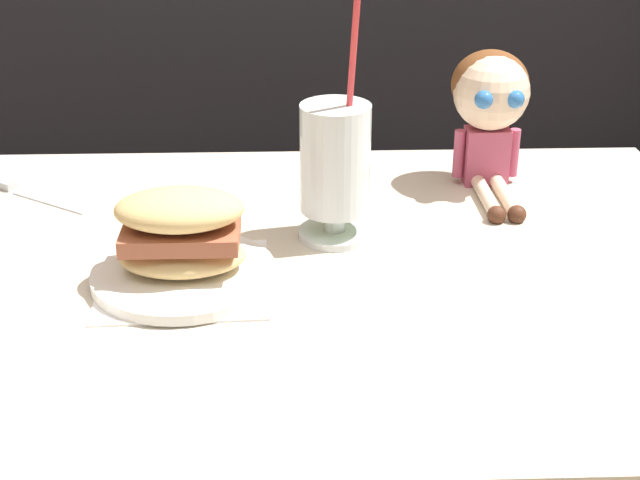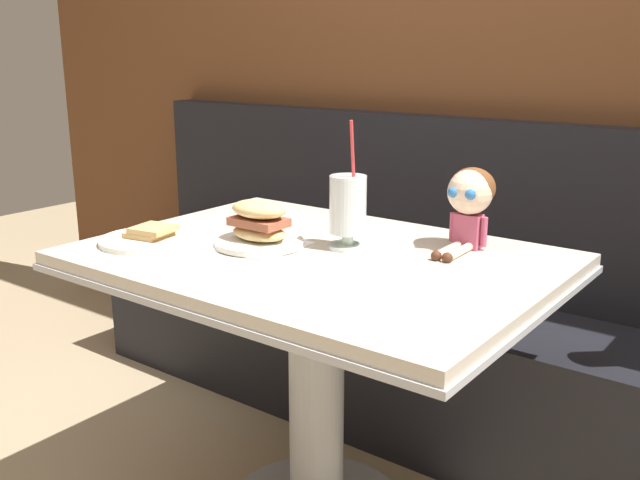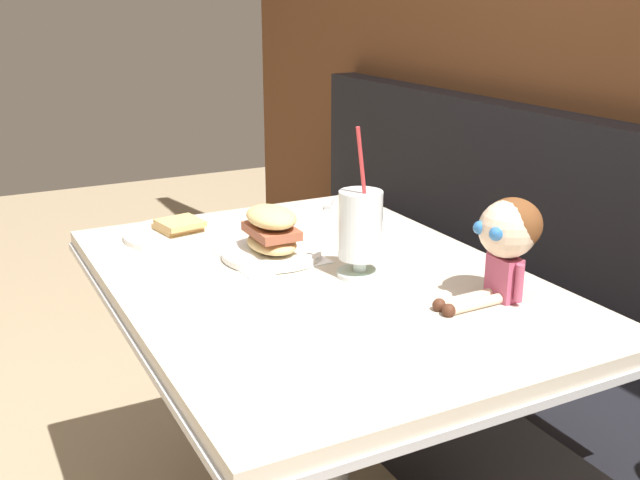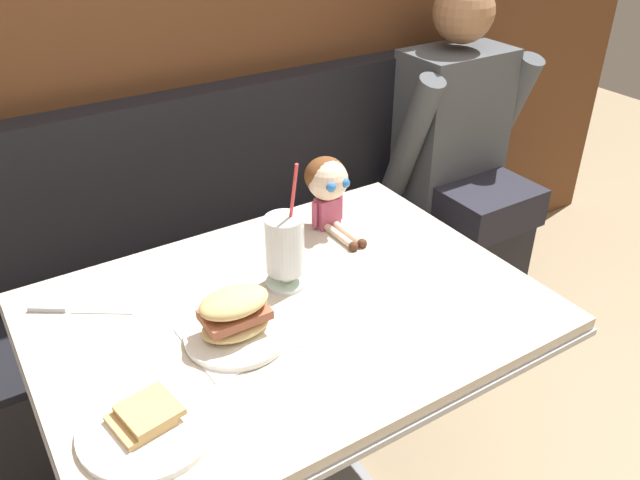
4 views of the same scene
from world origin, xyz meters
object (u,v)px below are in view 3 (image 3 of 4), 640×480
(milkshake_glass, at_px, (360,229))
(sandwich_plate, at_px, (272,238))
(seated_doll, at_px, (507,235))
(butter_knife, at_px, (328,207))
(toast_plate, at_px, (177,232))

(milkshake_glass, relative_size, sandwich_plate, 1.43)
(sandwich_plate, height_order, seated_doll, seated_doll)
(milkshake_glass, distance_m, butter_knife, 0.51)
(butter_knife, distance_m, seated_doll, 0.72)
(toast_plate, xyz_separation_m, butter_knife, (-0.04, 0.43, -0.01))
(toast_plate, bearing_deg, milkshake_glass, 31.06)
(toast_plate, bearing_deg, seated_doll, 33.53)
(toast_plate, height_order, milkshake_glass, milkshake_glass)
(sandwich_plate, relative_size, butter_knife, 1.07)
(milkshake_glass, bearing_deg, seated_doll, 37.71)
(butter_knife, relative_size, seated_doll, 0.94)
(sandwich_plate, bearing_deg, seated_doll, 35.26)
(milkshake_glass, bearing_deg, butter_knife, 159.49)
(milkshake_glass, height_order, seated_doll, milkshake_glass)
(toast_plate, distance_m, seated_doll, 0.80)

